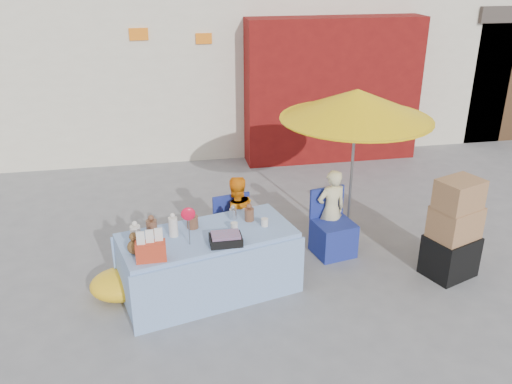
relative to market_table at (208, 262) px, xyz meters
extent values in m
plane|color=slate|center=(0.56, -0.12, -0.39)|extent=(80.00, 80.00, 0.00)
cube|color=silver|center=(0.56, 6.88, 1.86)|extent=(12.00, 5.00, 4.50)
cube|color=maroon|center=(2.76, 4.08, 0.91)|extent=(3.20, 0.60, 2.60)
cube|color=#4C331E|center=(7.06, 5.88, 0.81)|extent=(2.60, 3.00, 2.40)
cube|color=#3F3833|center=(7.06, 5.88, 2.16)|extent=(2.80, 3.20, 0.30)
cube|color=orange|center=(-0.64, 4.36, 1.96)|extent=(0.32, 0.04, 0.20)
cube|color=orange|center=(0.46, 4.36, 1.86)|extent=(0.28, 0.04, 0.18)
cube|color=#7D95C9|center=(0.01, 0.00, -0.01)|extent=(2.07, 1.29, 0.76)
cube|color=#7D95C9|center=(0.11, -0.43, -0.04)|extent=(1.92, 0.50, 0.71)
cube|color=#7D95C9|center=(-0.10, 0.43, -0.04)|extent=(1.92, 0.50, 0.71)
cylinder|color=silver|center=(-0.76, -0.03, 0.46)|extent=(0.13, 0.13, 0.18)
cylinder|color=brown|center=(-0.59, 0.12, 0.45)|extent=(0.15, 0.15, 0.16)
cylinder|color=silver|center=(-0.36, 0.02, 0.48)|extent=(0.12, 0.12, 0.22)
cylinder|color=brown|center=(-0.14, 0.18, 0.44)|extent=(0.16, 0.16, 0.14)
cylinder|color=#B2B2B7|center=(0.34, 0.32, 0.43)|extent=(0.11, 0.11, 0.12)
cylinder|color=brown|center=(0.52, 0.24, 0.44)|extent=(0.13, 0.13, 0.15)
cylinder|color=silver|center=(0.31, 0.03, 0.41)|extent=(0.10, 0.10, 0.09)
cylinder|color=silver|center=(0.67, 0.06, 0.41)|extent=(0.10, 0.10, 0.09)
sphere|color=brown|center=(-0.77, -0.29, 0.44)|extent=(0.15, 0.15, 0.15)
ellipsoid|color=red|center=(-0.20, -0.20, 0.73)|extent=(0.16, 0.09, 0.15)
cube|color=red|center=(-0.61, -0.46, 0.47)|extent=(0.33, 0.21, 0.20)
cube|color=black|center=(0.18, -0.26, 0.41)|extent=(0.39, 0.32, 0.09)
cube|color=navy|center=(0.43, 0.57, -0.16)|extent=(0.56, 0.55, 0.45)
cube|color=navy|center=(0.39, 0.79, 0.26)|extent=(0.48, 0.13, 0.40)
cube|color=navy|center=(1.68, 0.57, -0.16)|extent=(0.56, 0.55, 0.45)
cube|color=navy|center=(1.64, 0.79, 0.26)|extent=(0.48, 0.13, 0.40)
imported|color=orange|center=(0.43, 0.72, 0.17)|extent=(0.61, 0.52, 1.11)
imported|color=beige|center=(1.68, 0.72, 0.17)|extent=(0.45, 0.34, 1.11)
cylinder|color=gray|center=(1.98, 0.87, 0.61)|extent=(0.04, 0.04, 2.00)
cone|color=yellow|center=(1.98, 0.87, 1.51)|extent=(1.90, 1.90, 0.38)
cylinder|color=yellow|center=(1.98, 0.87, 1.33)|extent=(1.90, 1.90, 0.02)
cube|color=black|center=(2.91, -0.17, -0.13)|extent=(0.69, 0.63, 0.51)
cube|color=#A9784C|center=(2.91, -0.17, 0.32)|extent=(0.65, 0.57, 0.39)
cube|color=#A9784C|center=(2.89, -0.19, 0.69)|extent=(0.59, 0.52, 0.35)
ellipsoid|color=yellow|center=(-0.98, 0.09, -0.23)|extent=(0.73, 0.59, 0.32)
camera|label=1|loc=(-0.45, -5.30, 3.20)|focal=38.00mm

